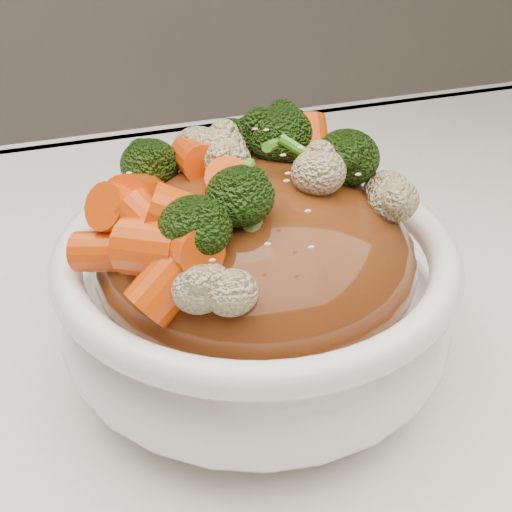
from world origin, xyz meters
name	(u,v)px	position (x,y,z in m)	size (l,w,h in m)	color
tablecloth	(195,429)	(0.00, 0.00, 0.73)	(1.20, 0.80, 0.04)	white
bowl	(256,305)	(0.05, 0.02, 0.80)	(0.23, 0.23, 0.09)	white
sauce_base	(256,261)	(0.05, 0.02, 0.83)	(0.19, 0.19, 0.10)	#5F2B10
carrots	(256,155)	(0.05, 0.02, 0.90)	(0.19, 0.19, 0.05)	#DF4707
broccoli	(256,157)	(0.05, 0.02, 0.89)	(0.19, 0.19, 0.05)	black
cauliflower	(256,161)	(0.05, 0.02, 0.89)	(0.19, 0.19, 0.04)	beige
scallions	(256,153)	(0.05, 0.02, 0.90)	(0.14, 0.14, 0.02)	#419522
sesame_seeds	(256,153)	(0.05, 0.02, 0.90)	(0.17, 0.17, 0.01)	beige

